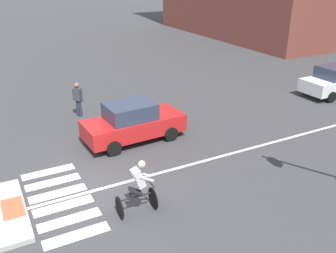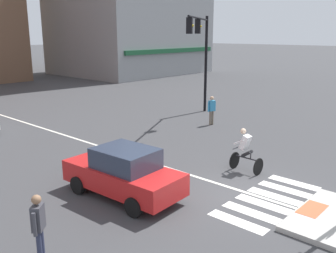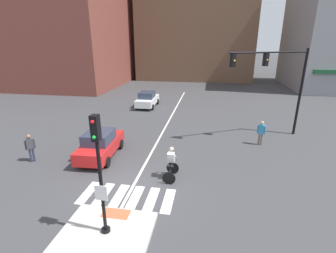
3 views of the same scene
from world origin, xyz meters
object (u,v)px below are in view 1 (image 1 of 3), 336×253
cyclist (138,187)px  car_white_westbound_distant (336,81)px  car_red_westbound_near (133,122)px  pedestrian_at_curb_left (78,97)px

cyclist → car_white_westbound_distant: bearing=108.8°
car_white_westbound_distant → cyclist: cyclist is taller
car_red_westbound_near → cyclist: bearing=-21.1°
car_white_westbound_distant → pedestrian_at_curb_left: size_ratio=2.46×
car_red_westbound_near → pedestrian_at_curb_left: size_ratio=2.50×
cyclist → pedestrian_at_curb_left: (-8.26, 0.50, 0.11)m
cyclist → pedestrian_at_curb_left: cyclist is taller
car_red_westbound_near → cyclist: cyclist is taller
pedestrian_at_curb_left → cyclist: bearing=-3.5°
cyclist → car_red_westbound_near: bearing=158.9°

